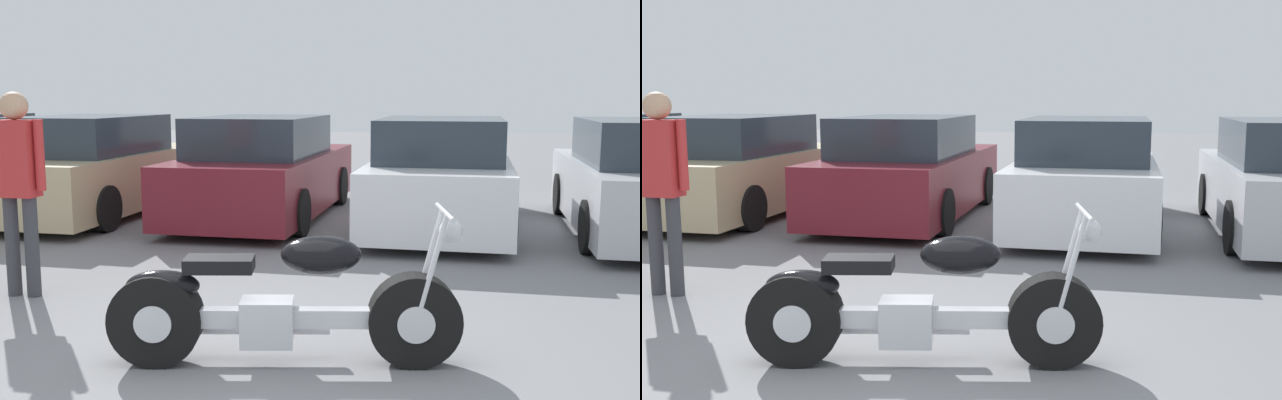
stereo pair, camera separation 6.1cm
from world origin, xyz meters
The scene contains 6 objects.
ground_plane centered at (0.00, 0.00, 0.00)m, with size 60.00×60.00×0.00m, color slate.
motorcycle centered at (0.14, 0.36, 0.39)m, with size 2.27×0.84×1.03m.
parked_car_champagne centered at (-4.10, 5.61, 0.66)m, with size 1.82×4.41×1.45m.
parked_car_maroon centered at (-1.58, 5.83, 0.66)m, with size 1.82×4.41×1.45m.
parked_car_white centered at (0.93, 5.61, 0.66)m, with size 1.82×4.41×1.45m.
person_standing centered at (-2.49, 1.45, 1.06)m, with size 0.52×0.24×1.78m.
Camera 1 is at (1.33, -3.95, 1.74)m, focal length 40.00 mm.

